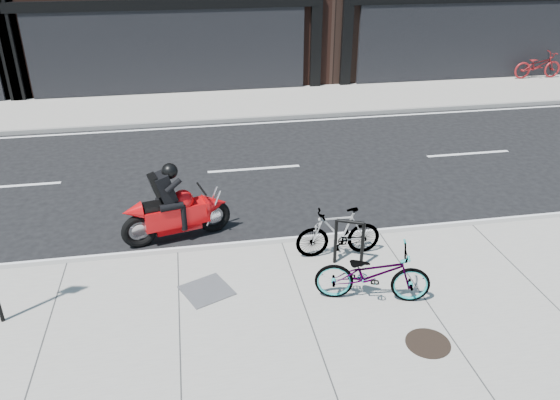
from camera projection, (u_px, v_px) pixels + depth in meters
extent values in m
plane|color=black|center=(266.00, 203.00, 12.42)|extent=(120.00, 120.00, 0.00)
cube|color=gray|center=(319.00, 351.00, 7.99)|extent=(60.00, 6.00, 0.13)
cube|color=gray|center=(232.00, 104.00, 19.22)|extent=(60.00, 3.50, 0.13)
cylinder|color=black|center=(336.00, 242.00, 9.79)|extent=(0.06, 0.06, 0.88)
cylinder|color=black|center=(362.00, 245.00, 9.68)|extent=(0.06, 0.06, 0.88)
cylinder|color=black|center=(350.00, 222.00, 9.54)|extent=(0.46, 0.26, 0.06)
imported|color=gray|center=(373.00, 273.00, 8.79)|extent=(1.97, 1.10, 0.98)
imported|color=gray|center=(338.00, 232.00, 10.01)|extent=(1.60, 0.47, 0.96)
torus|color=black|center=(214.00, 216.00, 11.13)|extent=(0.72, 0.31, 0.70)
torus|color=black|center=(139.00, 231.00, 10.58)|extent=(0.72, 0.31, 0.70)
cube|color=#B7080B|center=(176.00, 214.00, 10.76)|extent=(1.33, 0.69, 0.40)
cone|color=#B7080B|center=(215.00, 204.00, 11.02)|extent=(0.58, 0.57, 0.47)
sphere|color=#B7080B|center=(183.00, 200.00, 10.69)|extent=(0.43, 0.43, 0.43)
cube|color=black|center=(159.00, 206.00, 10.53)|extent=(0.64, 0.43, 0.13)
cylinder|color=silver|center=(146.00, 226.00, 10.81)|extent=(0.59, 0.23, 0.10)
cube|color=black|center=(165.00, 187.00, 10.42)|extent=(0.49, 0.47, 0.63)
cube|color=black|center=(155.00, 185.00, 10.32)|extent=(0.32, 0.37, 0.43)
sphere|color=black|center=(170.00, 171.00, 10.33)|extent=(0.31, 0.31, 0.31)
imported|color=maroon|center=(538.00, 65.00, 22.06)|extent=(2.00, 0.73, 1.04)
cylinder|color=black|center=(428.00, 343.00, 8.02)|extent=(0.83, 0.83, 0.02)
cube|color=#414143|center=(207.00, 290.00, 9.19)|extent=(0.99, 0.99, 0.02)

